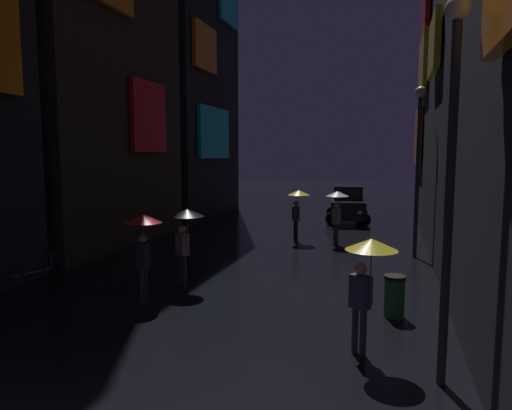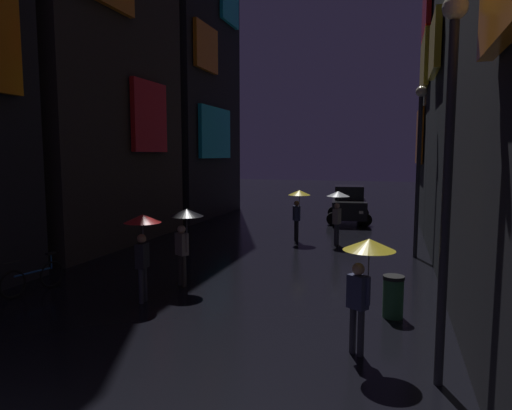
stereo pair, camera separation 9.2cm
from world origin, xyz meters
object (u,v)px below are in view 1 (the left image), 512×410
at_px(pedestrian_near_crossing_yellow, 298,201).
at_px(bicycle_parked_at_storefront, 34,278).
at_px(pedestrian_foreground_left_black, 186,226).
at_px(trash_bin, 394,296).
at_px(car_distant, 348,204).
at_px(streetlamp_right_near, 452,151).
at_px(pedestrian_foreground_right_yellow, 368,264).
at_px(pedestrian_far_right_red, 143,233).
at_px(streetlamp_right_far, 418,153).
at_px(pedestrian_midstreet_left_clear, 337,203).

height_order(pedestrian_near_crossing_yellow, bicycle_parked_at_storefront, pedestrian_near_crossing_yellow).
distance_m(pedestrian_foreground_left_black, trash_bin, 5.57).
height_order(bicycle_parked_at_storefront, car_distant, car_distant).
relative_size(bicycle_parked_at_storefront, streetlamp_right_near, 0.31).
relative_size(pedestrian_foreground_right_yellow, streetlamp_right_near, 0.36).
height_order(pedestrian_foreground_right_yellow, pedestrian_far_right_red, same).
bearing_deg(pedestrian_far_right_red, streetlamp_right_far, 46.76).
bearing_deg(pedestrian_near_crossing_yellow, streetlamp_right_far, -20.22).
distance_m(pedestrian_foreground_left_black, streetlamp_right_far, 8.45).
bearing_deg(pedestrian_far_right_red, car_distant, 76.78).
distance_m(pedestrian_far_right_red, trash_bin, 5.98).
distance_m(bicycle_parked_at_storefront, car_distant, 16.43).
distance_m(pedestrian_foreground_right_yellow, bicycle_parked_at_storefront, 8.61).
height_order(pedestrian_foreground_left_black, pedestrian_near_crossing_yellow, same).
bearing_deg(pedestrian_foreground_right_yellow, pedestrian_near_crossing_yellow, 107.91).
height_order(pedestrian_foreground_right_yellow, bicycle_parked_at_storefront, pedestrian_foreground_right_yellow).
distance_m(car_distant, streetlamp_right_near, 17.55).
bearing_deg(pedestrian_far_right_red, pedestrian_foreground_left_black, 72.33).
bearing_deg(trash_bin, pedestrian_far_right_red, -174.31).
bearing_deg(trash_bin, car_distant, 99.39).
height_order(car_distant, streetlamp_right_far, streetlamp_right_far).
distance_m(pedestrian_far_right_red, bicycle_parked_at_storefront, 3.34).
height_order(pedestrian_foreground_left_black, car_distant, pedestrian_foreground_left_black).
distance_m(pedestrian_far_right_red, streetlamp_right_far, 9.72).
bearing_deg(car_distant, trash_bin, -80.61).
xyz_separation_m(pedestrian_far_right_red, car_distant, (3.48, 14.80, -0.74)).
xyz_separation_m(pedestrian_midstreet_left_clear, car_distant, (-0.17, 6.40, -0.74)).
height_order(pedestrian_foreground_left_black, streetlamp_right_far, streetlamp_right_far).
distance_m(pedestrian_near_crossing_yellow, streetlamp_right_near, 11.92).
bearing_deg(pedestrian_near_crossing_yellow, pedestrian_midstreet_left_clear, -6.69).
relative_size(pedestrian_far_right_red, car_distant, 0.49).
distance_m(pedestrian_near_crossing_yellow, bicycle_parked_at_storefront, 10.30).
xyz_separation_m(pedestrian_near_crossing_yellow, car_distant, (1.43, 6.21, -0.74)).
height_order(car_distant, streetlamp_right_near, streetlamp_right_near).
bearing_deg(trash_bin, bicycle_parked_at_storefront, -174.59).
relative_size(pedestrian_foreground_right_yellow, pedestrian_midstreet_left_clear, 1.00).
bearing_deg(streetlamp_right_near, pedestrian_far_right_red, 160.76).
bearing_deg(bicycle_parked_at_storefront, pedestrian_foreground_left_black, 25.33).
height_order(pedestrian_foreground_left_black, bicycle_parked_at_storefront, pedestrian_foreground_left_black).
bearing_deg(car_distant, pedestrian_near_crossing_yellow, -103.01).
distance_m(pedestrian_far_right_red, pedestrian_near_crossing_yellow, 8.83).
relative_size(pedestrian_near_crossing_yellow, bicycle_parked_at_storefront, 1.19).
bearing_deg(pedestrian_foreground_left_black, pedestrian_foreground_right_yellow, -31.64).
bearing_deg(streetlamp_right_far, streetlamp_right_near, -90.00).
relative_size(pedestrian_midstreet_left_clear, car_distant, 0.49).
height_order(pedestrian_foreground_right_yellow, pedestrian_near_crossing_yellow, same).
xyz_separation_m(car_distant, streetlamp_right_near, (3.05, -17.08, 2.69)).
xyz_separation_m(pedestrian_far_right_red, pedestrian_near_crossing_yellow, (2.04, 8.59, 0.00)).
xyz_separation_m(pedestrian_midstreet_left_clear, bicycle_parked_at_storefront, (-6.72, -8.66, -1.28)).
height_order(pedestrian_far_right_red, car_distant, pedestrian_far_right_red).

